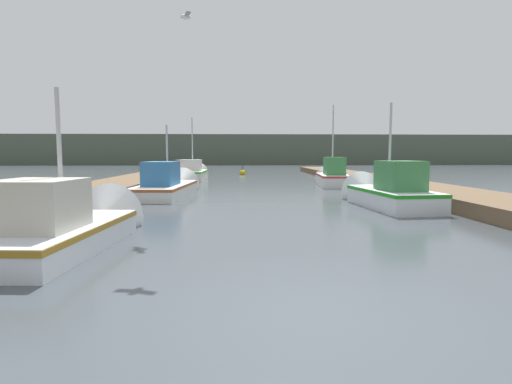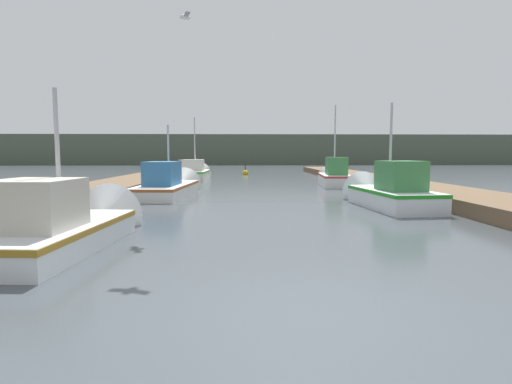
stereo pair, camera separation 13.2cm
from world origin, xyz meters
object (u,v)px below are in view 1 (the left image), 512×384
fishing_boat_0 (68,225)px  fishing_boat_1 (386,192)px  fishing_boat_2 (169,185)px  mooring_piling_1 (416,188)px  channel_buoy (243,173)px  seagull_1 (186,17)px  mooring_piling_0 (178,169)px  fishing_boat_3 (332,176)px  fishing_boat_4 (193,173)px

fishing_boat_0 → fishing_boat_1: 9.64m
fishing_boat_2 → mooring_piling_1: bearing=-17.5°
channel_buoy → seagull_1: size_ratio=1.83×
fishing_boat_2 → mooring_piling_0: bearing=100.3°
fishing_boat_3 → seagull_1: 13.48m
fishing_boat_2 → fishing_boat_4: bearing=94.6°
fishing_boat_0 → fishing_boat_1: fishing_boat_1 is taller
fishing_boat_0 → mooring_piling_0: fishing_boat_0 is taller
fishing_boat_0 → mooring_piling_0: size_ratio=3.44×
mooring_piling_0 → seagull_1: seagull_1 is taller
fishing_boat_0 → seagull_1: (1.85, 3.26, 4.89)m
fishing_boat_0 → mooring_piling_1: 11.02m
fishing_boat_1 → fishing_boat_2: 8.80m
fishing_boat_3 → fishing_boat_4: size_ratio=0.91×
fishing_boat_0 → fishing_boat_3: bearing=63.4°
fishing_boat_2 → seagull_1: (1.59, -6.13, 4.86)m
fishing_boat_0 → fishing_boat_3: fishing_boat_3 is taller
fishing_boat_3 → mooring_piling_0: (-9.32, 6.19, 0.17)m
fishing_boat_2 → fishing_boat_1: bearing=-24.1°
mooring_piling_0 → seagull_1: bearing=-80.4°
mooring_piling_0 → fishing_boat_4: bearing=-18.9°
fishing_boat_4 → seagull_1: seagull_1 is taller
mooring_piling_0 → seagull_1: size_ratio=2.40×
fishing_boat_2 → fishing_boat_3: (8.04, 4.71, 0.08)m
fishing_boat_2 → seagull_1: seagull_1 is taller
fishing_boat_0 → fishing_boat_4: 19.91m
fishing_boat_2 → channel_buoy: size_ratio=5.99×
fishing_boat_0 → mooring_piling_0: bearing=96.8°
fishing_boat_4 → channel_buoy: (3.41, 5.68, -0.28)m
seagull_1 → fishing_boat_1: bearing=83.8°
mooring_piling_0 → channel_buoy: (4.51, 5.31, -0.52)m
fishing_boat_4 → mooring_piling_1: 16.79m
fishing_boat_3 → fishing_boat_1: bearing=-86.2°
mooring_piling_0 → fishing_boat_2: bearing=-83.3°
fishing_boat_3 → fishing_boat_0: bearing=-115.1°
fishing_boat_1 → fishing_boat_3: (0.24, 8.79, 0.03)m
fishing_boat_4 → seagull_1: 17.43m
fishing_boat_3 → channel_buoy: 12.47m
fishing_boat_2 → fishing_boat_0: bearing=-88.0°
fishing_boat_0 → fishing_boat_2: fishing_boat_2 is taller
fishing_boat_1 → channel_buoy: bearing=97.8°
fishing_boat_1 → mooring_piling_1: bearing=20.0°
mooring_piling_0 → channel_buoy: size_ratio=1.31×
mooring_piling_1 → seagull_1: size_ratio=1.98×
mooring_piling_0 → fishing_boat_3: bearing=-33.6°
fishing_boat_0 → mooring_piling_1: size_ratio=4.17×
mooring_piling_1 → seagull_1: seagull_1 is taller
fishing_boat_2 → seagull_1: 7.98m
fishing_boat_1 → fishing_boat_4: fishing_boat_4 is taller
fishing_boat_0 → channel_buoy: fishing_boat_0 is taller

